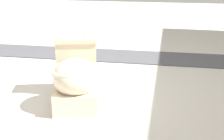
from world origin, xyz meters
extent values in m
plane|color=beige|center=(0.00, 0.00, 0.00)|extent=(14.00, 14.00, 0.00)
cube|color=#4C4C51|center=(-1.17, 0.50, 0.01)|extent=(0.56, 8.00, 0.01)
cube|color=beige|center=(0.22, 0.17, 0.09)|extent=(0.67, 0.48, 0.17)
ellipsoid|color=beige|center=(0.31, 0.19, 0.26)|extent=(0.52, 0.46, 0.28)
cylinder|color=beige|center=(0.31, 0.19, 0.32)|extent=(0.47, 0.47, 0.03)
cube|color=beige|center=(0.01, 0.11, 0.32)|extent=(0.26, 0.37, 0.30)
cube|color=beige|center=(0.01, 0.11, 0.49)|extent=(0.29, 0.40, 0.04)
cylinder|color=silver|center=(-0.01, 0.19, 0.51)|extent=(0.02, 0.02, 0.01)
camera|label=1|loc=(2.52, 0.89, 1.10)|focal=50.00mm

